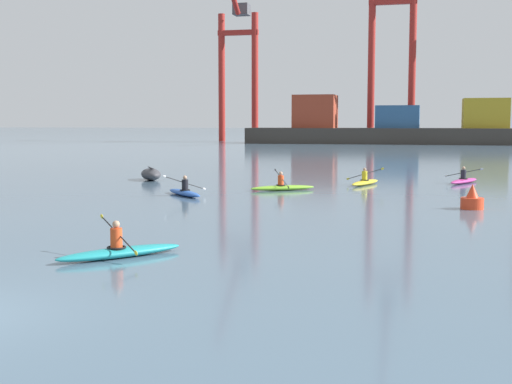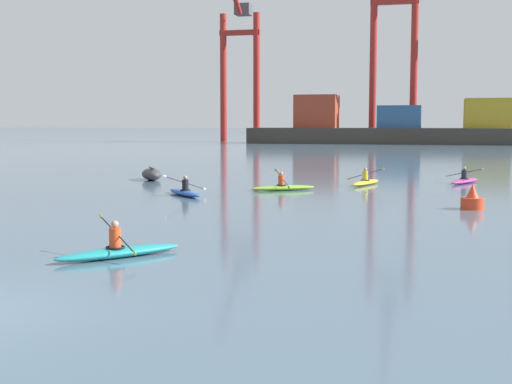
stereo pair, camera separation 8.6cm
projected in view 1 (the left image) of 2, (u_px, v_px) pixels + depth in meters
container_barge at (396, 128)px, 109.49m from camera, size 48.13×8.21×7.82m
gantry_crane_west at (237, 51)px, 122.48m from camera, size 7.38×18.73×33.34m
gantry_crane_west_mid at (392, 29)px, 114.84m from camera, size 7.97×18.41×40.42m
capsized_dinghy at (151, 174)px, 40.80m from camera, size 2.29×2.79×0.76m
channel_buoy at (472, 200)px, 27.22m from camera, size 0.90×0.90×1.00m
kayak_blue at (184, 192)px, 32.20m from camera, size 2.74×2.91×1.03m
kayak_lime at (282, 187)px, 34.66m from camera, size 3.21×2.30×1.06m
kayak_yellow at (365, 182)px, 37.72m from camera, size 2.12×3.42×1.00m
kayak_magenta at (464, 180)px, 38.71m from camera, size 2.05×3.33×0.95m
kayak_teal at (120, 251)px, 17.47m from camera, size 2.65×2.99×1.02m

